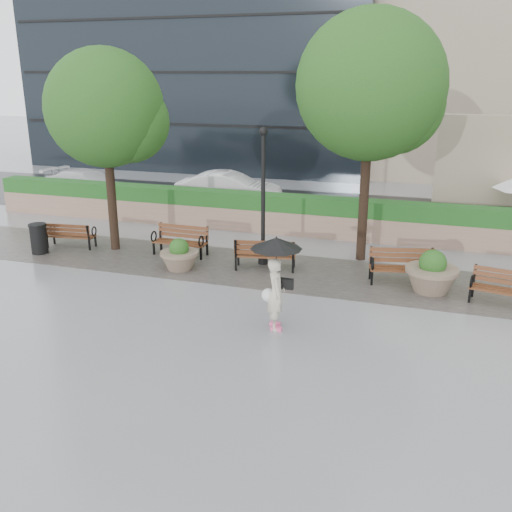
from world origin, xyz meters
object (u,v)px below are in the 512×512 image
(bench_0, at_px, (71,240))
(planter_left, at_px, (179,257))
(planter_right, at_px, (432,276))
(lamppost, at_px, (263,206))
(car_right, at_px, (229,189))
(bench_1, at_px, (181,247))
(trash_bin, at_px, (39,240))
(pedestrian, at_px, (276,274))
(bench_3, at_px, (402,273))
(bench_2, at_px, (265,260))
(bench_4, at_px, (504,296))
(car_left, at_px, (89,185))

(bench_0, height_order, planter_left, planter_left)
(planter_right, relative_size, lamppost, 0.34)
(car_right, bearing_deg, bench_1, -178.97)
(trash_bin, distance_m, lamppost, 7.17)
(car_right, distance_m, pedestrian, 12.13)
(bench_3, height_order, planter_left, planter_left)
(bench_1, xyz_separation_m, bench_2, (2.89, -0.48, 0.01))
(bench_4, bearing_deg, lamppost, -179.03)
(bench_1, bearing_deg, bench_4, -6.64)
(bench_3, height_order, car_right, car_right)
(pedestrian, bearing_deg, trash_bin, 49.34)
(lamppost, bearing_deg, bench_2, -65.49)
(bench_1, bearing_deg, pedestrian, -43.23)
(bench_4, distance_m, lamppost, 6.79)
(bench_4, relative_size, lamppost, 0.42)
(planter_left, bearing_deg, planter_right, 3.28)
(planter_left, distance_m, planter_right, 6.93)
(bench_4, distance_m, planter_right, 1.78)
(lamppost, distance_m, car_right, 7.78)
(car_right, xyz_separation_m, pedestrian, (5.18, -10.95, 0.54))
(car_left, relative_size, car_right, 1.02)
(car_right, bearing_deg, trash_bin, 150.56)
(bench_2, bearing_deg, car_left, -43.55)
(trash_bin, distance_m, car_left, 7.93)
(bench_3, bearing_deg, planter_right, -41.46)
(lamppost, distance_m, car_left, 11.78)
(planter_left, height_order, car_left, car_left)
(bench_3, xyz_separation_m, lamppost, (-4.02, 0.39, 1.48))
(bench_4, xyz_separation_m, planter_right, (-1.72, 0.41, 0.19))
(bench_2, xyz_separation_m, planter_right, (4.58, -0.35, 0.17))
(bench_2, distance_m, trash_bin, 7.20)
(bench_2, relative_size, trash_bin, 2.01)
(bench_2, distance_m, pedestrian, 4.05)
(pedestrian, bearing_deg, lamppost, -0.59)
(bench_0, relative_size, bench_2, 0.89)
(planter_right, height_order, trash_bin, planter_right)
(pedestrian, bearing_deg, bench_1, 24.17)
(planter_right, height_order, car_right, car_right)
(bench_4, xyz_separation_m, pedestrian, (-4.93, -2.91, 1.01))
(planter_right, bearing_deg, lamppost, 170.44)
(bench_4, bearing_deg, bench_0, -172.40)
(bench_2, xyz_separation_m, car_right, (-3.81, 7.27, 0.45))
(bench_0, height_order, bench_2, bench_2)
(bench_4, height_order, car_left, car_left)
(bench_0, xyz_separation_m, bench_2, (6.60, -0.13, 0.03))
(car_left, bearing_deg, bench_0, -138.86)
(bench_0, height_order, planter_right, planter_right)
(bench_2, bearing_deg, bench_0, -11.78)
(planter_left, relative_size, lamppost, 0.28)
(trash_bin, bearing_deg, pedestrian, -19.15)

